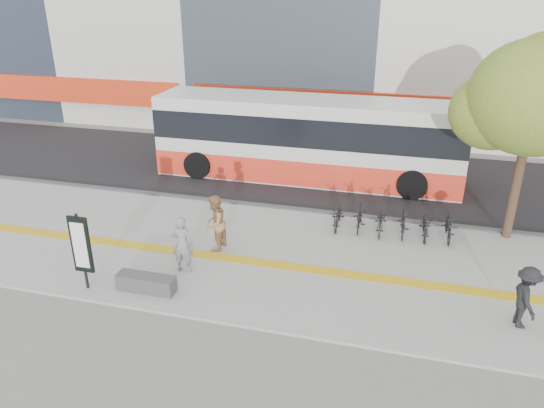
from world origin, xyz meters
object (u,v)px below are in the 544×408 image
(seated_woman, at_px, (182,244))
(pedestrian_dark, at_px, (526,297))
(street_tree, at_px, (532,100))
(pedestrian_tan, at_px, (215,223))
(signboard, at_px, (81,246))
(bench, at_px, (146,283))
(bus, at_px, (307,141))

(seated_woman, bearing_deg, pedestrian_dark, 174.88)
(street_tree, bearing_deg, pedestrian_tan, -159.09)
(street_tree, xyz_separation_m, pedestrian_dark, (-0.37, -5.08, -3.64))
(street_tree, bearing_deg, pedestrian_dark, -94.17)
(seated_woman, bearing_deg, street_tree, -155.86)
(seated_woman, relative_size, pedestrian_tan, 0.95)
(signboard, relative_size, street_tree, 0.35)
(bench, height_order, signboard, signboard)
(street_tree, distance_m, bus, 8.76)
(signboard, height_order, bus, bus)
(signboard, distance_m, bus, 10.77)
(street_tree, relative_size, pedestrian_dark, 3.99)
(bench, bearing_deg, pedestrian_dark, 5.72)
(street_tree, bearing_deg, signboard, -150.93)
(pedestrian_tan, relative_size, pedestrian_dark, 1.12)
(seated_woman, bearing_deg, signboard, 32.05)
(seated_woman, bearing_deg, bench, 62.54)
(bench, xyz_separation_m, bus, (2.38, 9.70, 1.32))
(bus, xyz_separation_m, pedestrian_tan, (-1.41, -7.04, -0.66))
(signboard, bearing_deg, pedestrian_dark, 6.47)
(bench, xyz_separation_m, pedestrian_dark, (9.41, 0.94, 0.57))
(bus, relative_size, pedestrian_tan, 7.04)
(seated_woman, bearing_deg, bus, -105.54)
(pedestrian_dark, bearing_deg, bench, 86.41)
(pedestrian_tan, height_order, pedestrian_dark, pedestrian_tan)
(seated_woman, xyz_separation_m, pedestrian_tan, (0.42, 1.44, 0.04))
(street_tree, relative_size, pedestrian_tan, 3.56)
(signboard, bearing_deg, bus, 68.31)
(bench, distance_m, bus, 10.07)
(signboard, xyz_separation_m, bus, (3.98, 10.01, 0.26))
(street_tree, height_order, pedestrian_dark, street_tree)
(signboard, distance_m, street_tree, 13.40)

